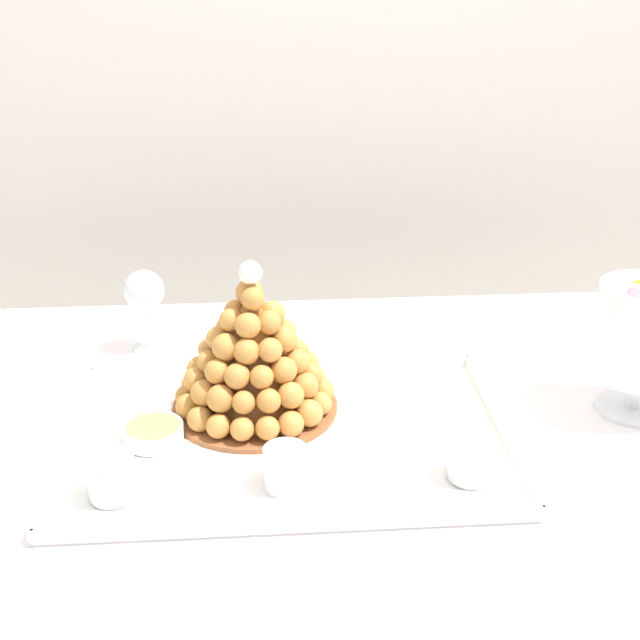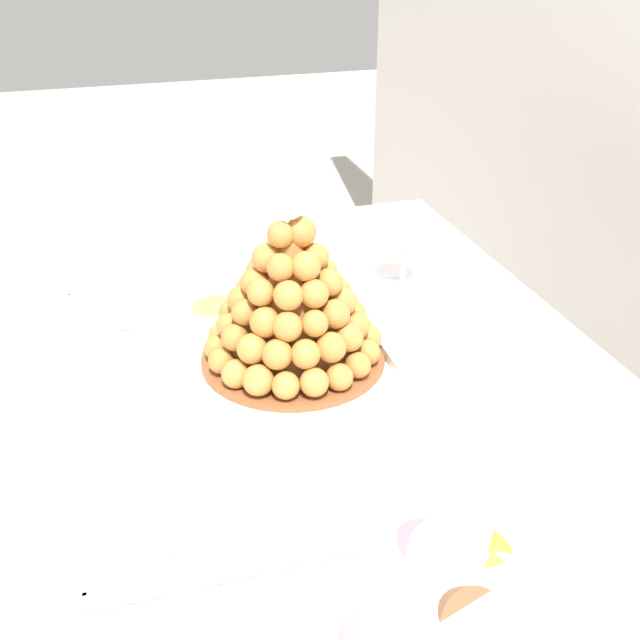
# 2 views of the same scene
# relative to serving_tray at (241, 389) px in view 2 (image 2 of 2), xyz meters

# --- Properties ---
(buffet_table) EXTENTS (1.55, 0.98, 0.79)m
(buffet_table) POSITION_rel_serving_tray_xyz_m (0.15, 0.04, -0.09)
(buffet_table) COLOR brown
(buffet_table) RESTS_ON ground_plane
(serving_tray) EXTENTS (0.64, 0.43, 0.02)m
(serving_tray) POSITION_rel_serving_tray_xyz_m (0.00, 0.00, 0.00)
(serving_tray) COLOR white
(serving_tray) RESTS_ON buffet_table
(croquembouche) EXTENTS (0.25, 0.25, 0.24)m
(croquembouche) POSITION_rel_serving_tray_xyz_m (-0.05, 0.08, 0.09)
(croquembouche) COLOR brown
(croquembouche) RESTS_ON serving_tray
(dessert_cup_left) EXTENTS (0.06, 0.06, 0.06)m
(dessert_cup_left) POSITION_rel_serving_tray_xyz_m (-0.23, -0.12, 0.03)
(dessert_cup_left) COLOR silver
(dessert_cup_left) RESTS_ON serving_tray
(dessert_cup_mid_left) EXTENTS (0.06, 0.06, 0.06)m
(dessert_cup_mid_left) POSITION_rel_serving_tray_xyz_m (-0.01, -0.12, 0.03)
(dessert_cup_mid_left) COLOR silver
(dessert_cup_mid_left) RESTS_ON serving_tray
(dessert_cup_centre) EXTENTS (0.06, 0.06, 0.05)m
(dessert_cup_centre) POSITION_rel_serving_tray_xyz_m (0.24, -0.12, 0.03)
(dessert_cup_centre) COLOR silver
(dessert_cup_centre) RESTS_ON serving_tray
(creme_brulee_ramekin) EXTENTS (0.09, 0.09, 0.02)m
(creme_brulee_ramekin) POSITION_rel_serving_tray_xyz_m (-0.19, 0.01, 0.02)
(creme_brulee_ramekin) COLOR white
(creme_brulee_ramekin) RESTS_ON serving_tray
(macaron_goblet) EXTENTS (0.15, 0.15, 0.22)m
(macaron_goblet) POSITION_rel_serving_tray_xyz_m (0.54, 0.05, 0.13)
(macaron_goblet) COLOR white
(macaron_goblet) RESTS_ON buffet_table
(wine_glass) EXTENTS (0.07, 0.07, 0.15)m
(wine_glass) POSITION_rel_serving_tray_xyz_m (-0.24, 0.32, 0.10)
(wine_glass) COLOR silver
(wine_glass) RESTS_ON buffet_table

